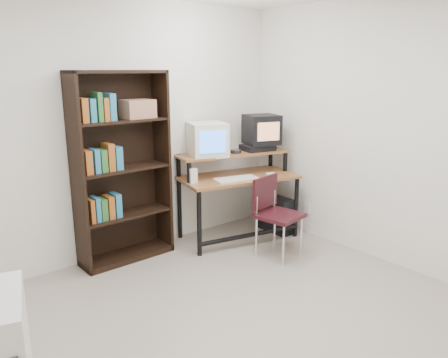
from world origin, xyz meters
TOP-DOWN VIEW (x-y plane):
  - floor at (0.00, 0.00)m, footprint 4.00×4.00m
  - back_wall at (0.00, 2.00)m, footprint 4.00×0.01m
  - right_wall at (2.00, 0.00)m, footprint 0.01×4.00m
  - computer_desk at (1.26, 1.57)m, footprint 1.41×0.92m
  - crt_monitor at (0.96, 1.75)m, footprint 0.49×0.49m
  - vcr at (1.58, 1.60)m, footprint 0.40×0.32m
  - crt_tv at (1.64, 1.60)m, footprint 0.45×0.45m
  - cd_spindle at (1.28, 1.62)m, footprint 0.16×0.16m
  - keyboard at (1.11, 1.42)m, footprint 0.51×0.32m
  - mousepad at (1.57, 1.35)m, footprint 0.24×0.21m
  - mouse at (1.57, 1.35)m, footprint 0.12×0.10m
  - desk_speaker at (0.68, 1.63)m, footprint 0.09×0.09m
  - pc_tower at (1.74, 1.41)m, footprint 0.21×0.45m
  - school_chair at (1.22, 0.95)m, footprint 0.48×0.48m
  - bookshelf at (-0.03, 1.86)m, footprint 0.96×0.34m
  - wall_outlet at (1.99, 1.15)m, footprint 0.02×0.08m

SIDE VIEW (x-z plane):
  - floor at x=0.00m, z-range -0.01..0.00m
  - pc_tower at x=1.74m, z-range 0.00..0.42m
  - wall_outlet at x=1.99m, z-range 0.24..0.36m
  - school_chair at x=1.22m, z-range 0.10..0.92m
  - computer_desk at x=1.26m, z-range 0.21..1.19m
  - mousepad at x=1.57m, z-range 0.72..0.73m
  - keyboard at x=1.11m, z-range 0.72..0.75m
  - mouse at x=1.57m, z-range 0.73..0.76m
  - desk_speaker at x=0.68m, z-range 0.72..0.89m
  - bookshelf at x=-0.03m, z-range 0.02..1.92m
  - cd_spindle at x=1.28m, z-range 0.97..1.02m
  - vcr at x=1.58m, z-range 0.97..1.05m
  - crt_monitor at x=0.96m, z-range 0.97..1.34m
  - crt_tv at x=1.64m, z-range 1.05..1.39m
  - back_wall at x=0.00m, z-range 0.00..2.60m
  - right_wall at x=2.00m, z-range 0.00..2.60m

